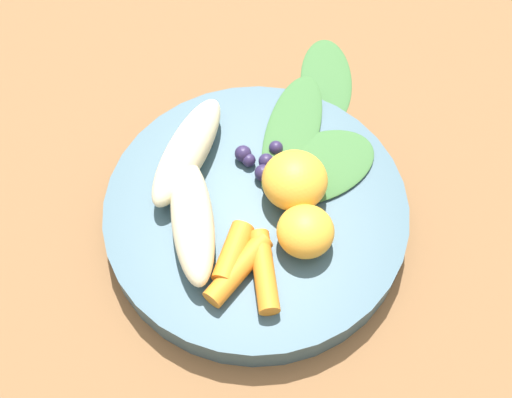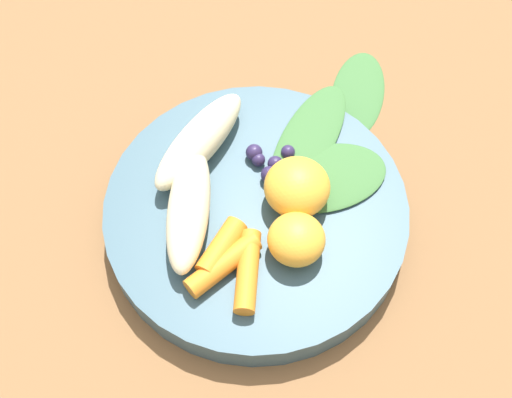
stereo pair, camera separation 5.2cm
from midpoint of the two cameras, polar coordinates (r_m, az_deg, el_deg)
name	(u,v)px [view 2 (the right image)]	position (r m, az deg, el deg)	size (l,w,h in m)	color
ground_plane	(256,222)	(0.55, 2.68, -2.26)	(2.40, 2.40, 0.00)	brown
bowl	(256,214)	(0.54, 2.74, -1.54)	(0.25, 0.25, 0.03)	#385666
banana_peeled_left	(189,208)	(0.51, -2.96, -1.06)	(0.11, 0.03, 0.03)	beige
banana_peeled_right	(199,141)	(0.54, -2.20, 4.84)	(0.11, 0.03, 0.03)	beige
orange_segment_near	(297,187)	(0.51, 6.44, 0.78)	(0.05, 0.05, 0.04)	#F4A833
orange_segment_far	(296,239)	(0.50, 6.50, -3.75)	(0.04, 0.04, 0.03)	#F4A833
carrot_front	(222,248)	(0.50, -0.04, -4.52)	(0.02, 0.02, 0.05)	orange
carrot_mid_left	(225,266)	(0.49, 0.32, -6.05)	(0.02, 0.02, 0.06)	orange
carrot_mid_right	(248,271)	(0.49, 2.29, -6.55)	(0.02, 0.02, 0.06)	orange
blueberry_pile	(270,163)	(0.54, 3.95, 2.90)	(0.04, 0.04, 0.01)	#2D234C
coconut_shred_patch	(299,176)	(0.54, 6.50, 1.72)	(0.05, 0.05, 0.00)	white
kale_leaf_left	(326,177)	(0.54, 8.80, 1.63)	(0.10, 0.06, 0.01)	#3D7038
kale_leaf_right	(309,138)	(0.56, 7.24, 5.06)	(0.12, 0.04, 0.01)	#3D7038
kale_leaf_stray	(358,92)	(0.64, 11.17, 8.86)	(0.11, 0.05, 0.01)	#3D7038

